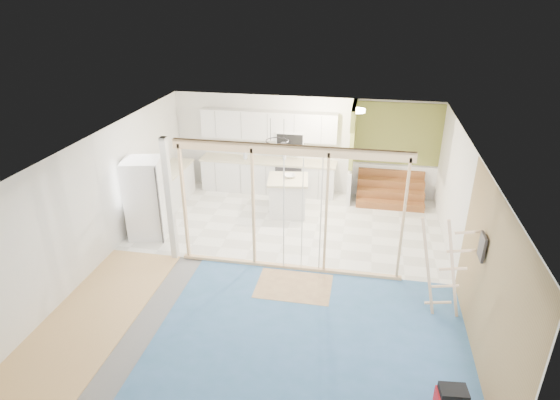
% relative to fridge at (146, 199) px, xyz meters
% --- Properties ---
extents(room, '(7.01, 8.01, 2.61)m').
position_rel_fridge_xyz_m(room, '(3.03, -0.80, 0.39)').
color(room, slate).
rests_on(room, ground).
extents(floor_overlays, '(7.00, 8.00, 0.03)m').
position_rel_fridge_xyz_m(floor_overlays, '(3.11, -0.74, -0.90)').
color(floor_overlays, white).
rests_on(floor_overlays, room).
extents(stud_frame, '(4.66, 0.14, 2.60)m').
position_rel_fridge_xyz_m(stud_frame, '(2.76, -0.80, 0.70)').
color(stud_frame, beige).
rests_on(stud_frame, room).
extents(base_cabinets, '(4.45, 2.24, 0.93)m').
position_rel_fridge_xyz_m(base_cabinets, '(1.42, 2.56, -0.44)').
color(base_cabinets, silver).
rests_on(base_cabinets, room).
extents(upper_cabinets, '(3.60, 0.41, 0.85)m').
position_rel_fridge_xyz_m(upper_cabinets, '(2.19, 3.01, 0.91)').
color(upper_cabinets, silver).
rests_on(upper_cabinets, room).
extents(green_partition, '(2.25, 1.51, 2.60)m').
position_rel_fridge_xyz_m(green_partition, '(5.08, 2.86, 0.04)').
color(green_partition, olive).
rests_on(green_partition, room).
extents(pot_rack, '(0.52, 0.52, 0.72)m').
position_rel_fridge_xyz_m(pot_rack, '(2.73, 1.09, 1.09)').
color(pot_rack, black).
rests_on(pot_rack, room).
extents(sheathing_panel, '(0.02, 4.00, 2.60)m').
position_rel_fridge_xyz_m(sheathing_panel, '(6.51, -2.80, 0.39)').
color(sheathing_panel, '#A18B57').
rests_on(sheathing_panel, room).
extents(electrical_panel, '(0.04, 0.30, 0.40)m').
position_rel_fridge_xyz_m(electrical_panel, '(6.46, -2.20, 0.74)').
color(electrical_panel, '#38383D').
rests_on(electrical_panel, room).
extents(ceiling_light, '(0.32, 0.32, 0.08)m').
position_rel_fridge_xyz_m(ceiling_light, '(4.43, 2.20, 1.63)').
color(ceiling_light, '#FFEABF').
rests_on(ceiling_light, room).
extents(fridge, '(0.95, 0.92, 1.81)m').
position_rel_fridge_xyz_m(fridge, '(0.00, 0.00, 0.00)').
color(fridge, white).
rests_on(fridge, room).
extents(island, '(1.08, 1.08, 0.94)m').
position_rel_fridge_xyz_m(island, '(2.89, 1.66, -0.44)').
color(island, white).
rests_on(island, room).
extents(bowl, '(0.37, 0.37, 0.07)m').
position_rel_fridge_xyz_m(bowl, '(2.91, 1.75, 0.07)').
color(bowl, silver).
rests_on(bowl, island).
extents(soap_bottle_a, '(0.13, 0.13, 0.32)m').
position_rel_fridge_xyz_m(soap_bottle_a, '(1.52, 2.86, 0.18)').
color(soap_bottle_a, '#B2B6C6').
rests_on(soap_bottle_a, base_cabinets).
extents(soap_bottle_b, '(0.11, 0.11, 0.18)m').
position_rel_fridge_xyz_m(soap_bottle_b, '(2.56, 3.00, 0.11)').
color(soap_bottle_b, white).
rests_on(soap_bottle_b, base_cabinets).
extents(toolbox, '(0.43, 0.34, 0.38)m').
position_rel_fridge_xyz_m(toolbox, '(6.03, -3.79, -0.73)').
color(toolbox, '#AA0F16').
rests_on(toolbox, room).
extents(ladder, '(0.97, 0.06, 1.81)m').
position_rel_fridge_xyz_m(ladder, '(6.07, -1.75, 0.02)').
color(ladder, beige).
rests_on(ladder, room).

